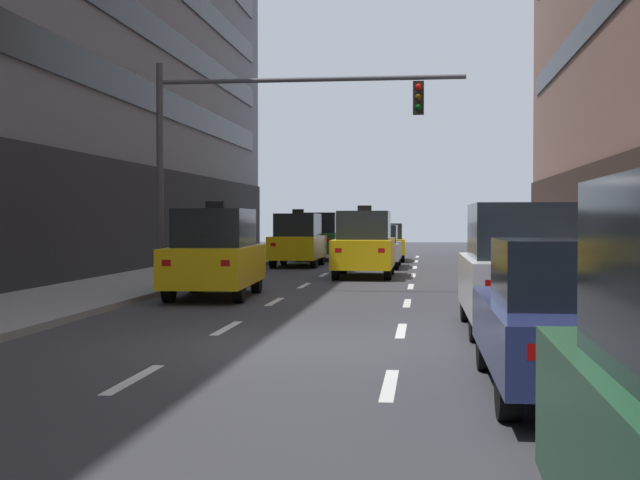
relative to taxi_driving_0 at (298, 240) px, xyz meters
The scene contains 26 objects.
ground_plane 22.52m from the taxi_driving_0, 81.77° to the right, with size 120.00×120.00×0.00m, color #38383D.
lane_stripe_l1_s3 25.34m from the taxi_driving_0, 86.21° to the right, with size 0.16×2.00×0.01m, color silver.
lane_stripe_l1_s4 20.36m from the taxi_driving_0, 85.28° to the right, with size 0.16×2.00×0.01m, color silver.
lane_stripe_l1_s5 15.39m from the taxi_driving_0, 83.74° to the right, with size 0.16×2.00×0.01m, color silver.
lane_stripe_l1_s6 10.45m from the taxi_driving_0, 80.73° to the right, with size 0.16×2.00×0.01m, color silver.
lane_stripe_l1_s7 5.62m from the taxi_driving_0, 72.35° to the right, with size 0.16×2.00×0.01m, color silver.
lane_stripe_l1_s8 2.00m from the taxi_driving_0, ahead, with size 0.16×2.00×0.01m, color silver.
lane_stripe_l1_s9 5.14m from the taxi_driving_0, 70.55° to the left, with size 0.16×2.00×0.01m, color silver.
lane_stripe_l1_s10 9.94m from the taxi_driving_0, 80.25° to the left, with size 0.16×2.00×0.01m, color silver.
lane_stripe_l2_s3 25.73m from the taxi_driving_0, 79.32° to the right, with size 0.16×2.00×0.01m, color silver.
lane_stripe_l2_s4 20.84m from the taxi_driving_0, 76.77° to the right, with size 0.16×2.00×0.01m, color silver.
lane_stripe_l2_s5 16.02m from the taxi_driving_0, 72.67° to the right, with size 0.16×2.00×0.01m, color silver.
lane_stripe_l2_s6 11.36m from the taxi_driving_0, 65.10° to the right, with size 0.16×2.00×0.01m, color silver.
lane_stripe_l2_s7 7.18m from the taxi_driving_0, 47.84° to the right, with size 0.16×2.00×0.01m, color silver.
lane_stripe_l2_s8 4.89m from the taxi_driving_0, ahead, with size 0.16×2.00×0.01m, color silver.
lane_stripe_l2_s9 6.80m from the taxi_driving_0, 44.86° to the left, with size 0.16×2.00×0.01m, color silver.
lane_stripe_l2_s10 10.89m from the taxi_driving_0, 63.94° to the left, with size 0.16×2.00×0.01m, color silver.
taxi_driving_0 is the anchor object (origin of this frame).
taxi_driving_1 7.05m from the taxi_driving_0, 63.38° to the right, with size 1.93×4.56×2.39m.
taxi_driving_2 14.33m from the taxi_driving_0, 89.91° to the right, with size 2.10×4.61×2.37m.
car_driving_3 5.69m from the taxi_driving_0, 87.50° to the left, with size 2.00×4.64×2.23m.
taxi_driving_4 6.07m from the taxi_driving_0, 57.61° to the left, with size 2.10×4.70×1.93m.
car_driving_5 3.29m from the taxi_driving_0, 10.61° to the right, with size 1.90×4.54×1.70m.
car_parked_1 26.45m from the taxi_driving_0, 75.09° to the right, with size 1.96×4.61×1.72m.
car_parked_2 21.21m from the taxi_driving_0, 71.29° to the right, with size 1.95×4.57×2.21m.
traffic_signal_0 13.30m from the taxi_driving_0, 86.96° to the right, with size 8.10×0.35×5.91m.
Camera 1 is at (1.95, -13.23, 1.94)m, focal length 49.27 mm.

